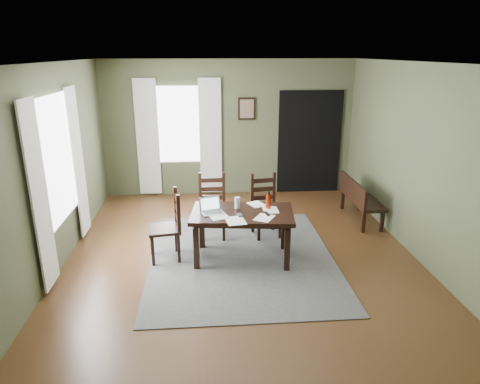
{
  "coord_description": "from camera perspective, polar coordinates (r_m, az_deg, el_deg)",
  "views": [
    {
      "loc": [
        -0.47,
        -5.54,
        2.83
      ],
      "look_at": [
        0.0,
        0.3,
        0.9
      ],
      "focal_mm": 32.0,
      "sensor_mm": 36.0,
      "label": 1
    }
  ],
  "objects": [
    {
      "name": "laptop",
      "position": [
        5.91,
        -3.85,
        -2.22
      ],
      "size": [
        0.35,
        0.31,
        0.2
      ],
      "rotation": [
        0.0,
        0.0,
        0.29
      ],
      "color": "#B7B7BC",
      "rests_on": "dining_table"
    },
    {
      "name": "water_bottle",
      "position": [
        6.04,
        3.82,
        -1.17
      ],
      "size": [
        0.09,
        0.09,
        0.25
      ],
      "rotation": [
        0.0,
        0.0,
        -0.26
      ],
      "color": "#9E280C",
      "rests_on": "dining_table"
    },
    {
      "name": "paper_e",
      "position": [
        5.62,
        -0.59,
        -3.85
      ],
      "size": [
        0.28,
        0.35,
        0.0
      ],
      "primitive_type": "cube",
      "rotation": [
        0.0,
        0.0,
        0.14
      ],
      "color": "white",
      "rests_on": "dining_table"
    },
    {
      "name": "bench",
      "position": [
        7.72,
        15.53,
        -0.53
      ],
      "size": [
        0.42,
        1.29,
        0.73
      ],
      "rotation": [
        0.0,
        0.0,
        1.57
      ],
      "color": "black",
      "rests_on": "ground"
    },
    {
      "name": "doorway_back",
      "position": [
        8.95,
        9.25,
        6.54
      ],
      "size": [
        1.3,
        0.03,
        2.1
      ],
      "color": "black",
      "rests_on": "ground"
    },
    {
      "name": "framed_picture",
      "position": [
        8.61,
        0.9,
        11.04
      ],
      "size": [
        0.34,
        0.03,
        0.44
      ],
      "color": "black",
      "rests_on": "ground"
    },
    {
      "name": "drinking_glass",
      "position": [
        6.04,
        -0.38,
        -1.43
      ],
      "size": [
        0.09,
        0.09,
        0.16
      ],
      "primitive_type": "cylinder",
      "rotation": [
        0.0,
        0.0,
        0.26
      ],
      "color": "silver",
      "rests_on": "dining_table"
    },
    {
      "name": "window_back",
      "position": [
        8.64,
        -8.17,
        8.87
      ],
      "size": [
        1.0,
        0.01,
        1.5
      ],
      "color": "white",
      "rests_on": "ground"
    },
    {
      "name": "chair_end",
      "position": [
        6.1,
        -9.6,
        -4.57
      ],
      "size": [
        0.5,
        0.5,
        1.0
      ],
      "rotation": [
        0.0,
        0.0,
        -1.41
      ],
      "color": "black",
      "rests_on": "rug"
    },
    {
      "name": "dining_table",
      "position": [
        5.96,
        0.31,
        -3.45
      ],
      "size": [
        1.49,
        1.0,
        0.7
      ],
      "rotation": [
        0.0,
        0.0,
        -0.11
      ],
      "color": "black",
      "rests_on": "rug"
    },
    {
      "name": "chair_back_left",
      "position": [
        6.78,
        -3.73,
        -1.95
      ],
      "size": [
        0.45,
        0.46,
        1.0
      ],
      "rotation": [
        0.0,
        0.0,
        -0.04
      ],
      "color": "black",
      "rests_on": "rug"
    },
    {
      "name": "tv_remote",
      "position": [
        5.85,
        3.6,
        -2.91
      ],
      "size": [
        0.08,
        0.16,
        0.02
      ],
      "primitive_type": "cube",
      "rotation": [
        0.0,
        0.0,
        0.23
      ],
      "color": "black",
      "rests_on": "dining_table"
    },
    {
      "name": "window_left",
      "position": [
        6.23,
        -23.25,
        3.94
      ],
      "size": [
        0.01,
        1.3,
        1.7
      ],
      "color": "white",
      "rests_on": "ground"
    },
    {
      "name": "room_shell",
      "position": [
        5.65,
        0.25,
        7.76
      ],
      "size": [
        5.02,
        6.02,
        2.71
      ],
      "color": "#485034",
      "rests_on": "ground"
    },
    {
      "name": "paper_b",
      "position": [
        5.73,
        3.25,
        -3.44
      ],
      "size": [
        0.33,
        0.36,
        0.0
      ],
      "primitive_type": "cube",
      "rotation": [
        0.0,
        0.0,
        -0.52
      ],
      "color": "white",
      "rests_on": "dining_table"
    },
    {
      "name": "chair_back_right",
      "position": [
        6.83,
        3.4,
        -1.91
      ],
      "size": [
        0.5,
        0.5,
        0.98
      ],
      "rotation": [
        0.0,
        0.0,
        0.17
      ],
      "color": "black",
      "rests_on": "rug"
    },
    {
      "name": "curtain_back_right",
      "position": [
        8.63,
        -3.97,
        7.32
      ],
      "size": [
        0.44,
        0.03,
        2.3
      ],
      "color": "silver",
      "rests_on": "ground"
    },
    {
      "name": "curtain_left_near",
      "position": [
        5.54,
        -25.17,
        -0.67
      ],
      "size": [
        0.03,
        0.48,
        2.3
      ],
      "color": "silver",
      "rests_on": "ground"
    },
    {
      "name": "paper_c",
      "position": [
        6.22,
        2.21,
        -1.64
      ],
      "size": [
        0.29,
        0.32,
        0.0
      ],
      "primitive_type": "cube",
      "rotation": [
        0.0,
        0.0,
        0.41
      ],
      "color": "white",
      "rests_on": "dining_table"
    },
    {
      "name": "rug",
      "position": [
        6.24,
        0.23,
        -8.69
      ],
      "size": [
        2.6,
        3.2,
        0.01
      ],
      "color": "#464646",
      "rests_on": "ground"
    },
    {
      "name": "ground",
      "position": [
        6.24,
        0.23,
        -8.78
      ],
      "size": [
        5.0,
        6.0,
        0.01
      ],
      "color": "#492C16"
    },
    {
      "name": "paper_a",
      "position": [
        5.8,
        -2.96,
        -3.15
      ],
      "size": [
        0.33,
        0.38,
        0.0
      ],
      "primitive_type": "cube",
      "rotation": [
        0.0,
        0.0,
        0.32
      ],
      "color": "white",
      "rests_on": "dining_table"
    },
    {
      "name": "paper_d",
      "position": [
        6.01,
        4.09,
        -2.4
      ],
      "size": [
        0.21,
        0.27,
        0.0
      ],
      "primitive_type": "cube",
      "rotation": [
        0.0,
        0.0,
        -0.0
      ],
      "color": "white",
      "rests_on": "dining_table"
    },
    {
      "name": "computer_mouse",
      "position": [
        5.77,
        -0.06,
        -3.11
      ],
      "size": [
        0.08,
        0.11,
        0.03
      ],
      "primitive_type": "cube",
      "rotation": [
        0.0,
        0.0,
        0.29
      ],
      "color": "#3F3F42",
      "rests_on": "dining_table"
    },
    {
      "name": "curtain_left_far",
      "position": [
        7.04,
        -20.76,
        3.65
      ],
      "size": [
        0.03,
        0.48,
        2.3
      ],
      "color": "silver",
      "rests_on": "ground"
    },
    {
      "name": "curtain_back_left",
      "position": [
        8.71,
        -12.21,
        7.05
      ],
      "size": [
        0.44,
        0.03,
        2.3
      ],
      "color": "silver",
      "rests_on": "ground"
    }
  ]
}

